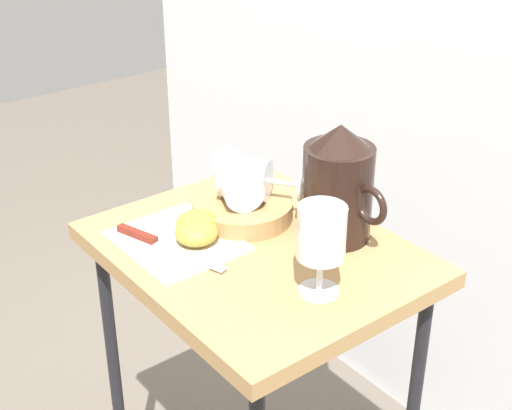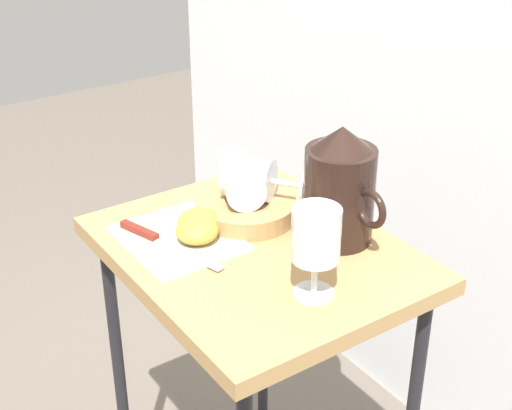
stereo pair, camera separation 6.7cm
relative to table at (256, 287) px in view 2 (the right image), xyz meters
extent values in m
cube|color=#AD8451|center=(0.00, 0.00, 0.07)|extent=(0.55, 0.44, 0.03)
cylinder|color=black|center=(-0.23, -0.18, -0.30)|extent=(0.02, 0.02, 0.71)
cylinder|color=black|center=(-0.23, 0.18, -0.30)|extent=(0.02, 0.02, 0.71)
cube|color=beige|center=(-0.10, -0.10, 0.09)|extent=(0.22, 0.18, 0.00)
cylinder|color=#AD8451|center=(-0.10, 0.04, 0.10)|extent=(0.18, 0.18, 0.03)
cylinder|color=black|center=(0.06, 0.13, 0.17)|extent=(0.12, 0.12, 0.17)
cylinder|color=#B23819|center=(0.06, 0.13, 0.13)|extent=(0.11, 0.11, 0.09)
cone|color=black|center=(0.06, 0.13, 0.27)|extent=(0.10, 0.10, 0.04)
torus|color=black|center=(0.13, 0.13, 0.18)|extent=(0.07, 0.01, 0.07)
cylinder|color=silver|center=(0.17, -0.01, 0.09)|extent=(0.06, 0.06, 0.00)
cylinder|color=silver|center=(0.17, -0.01, 0.12)|extent=(0.01, 0.01, 0.06)
cylinder|color=silver|center=(0.17, -0.01, 0.19)|extent=(0.07, 0.07, 0.08)
cylinder|color=#B23819|center=(0.17, -0.01, 0.17)|extent=(0.07, 0.07, 0.04)
cylinder|color=silver|center=(-0.09, 0.04, 0.15)|extent=(0.11, 0.10, 0.07)
cylinder|color=silver|center=(-0.16, 0.06, 0.15)|extent=(0.06, 0.03, 0.01)
cylinder|color=silver|center=(-0.19, 0.08, 0.15)|extent=(0.03, 0.06, 0.06)
cylinder|color=silver|center=(-0.10, 0.06, 0.16)|extent=(0.12, 0.11, 0.08)
cylinder|color=silver|center=(-0.04, 0.10, 0.16)|extent=(0.05, 0.04, 0.01)
cylinder|color=silver|center=(-0.02, 0.12, 0.16)|extent=(0.04, 0.05, 0.06)
ellipsoid|color=#B29938|center=(-0.09, -0.06, 0.11)|extent=(0.07, 0.07, 0.04)
ellipsoid|color=#B29938|center=(-0.07, -0.08, 0.11)|extent=(0.07, 0.07, 0.04)
cube|color=silver|center=(-0.04, -0.11, 0.09)|extent=(0.15, 0.06, 0.00)
cube|color=maroon|center=(-0.15, -0.15, 0.09)|extent=(0.09, 0.04, 0.01)
camera|label=1|loc=(0.87, -0.67, 0.74)|focal=52.35mm
camera|label=2|loc=(0.91, -0.62, 0.74)|focal=52.35mm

